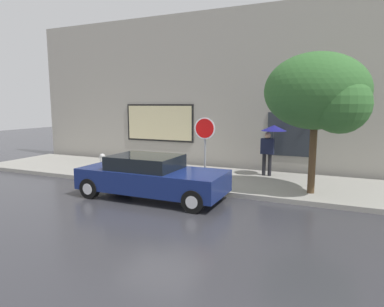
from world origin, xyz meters
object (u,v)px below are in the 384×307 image
at_px(parked_car, 151,177).
at_px(pedestrian_with_umbrella, 272,136).
at_px(stop_sign, 205,137).
at_px(street_tree, 321,94).
at_px(fire_hydrant, 103,164).

distance_m(parked_car, pedestrian_with_umbrella, 5.15).
xyz_separation_m(parked_car, stop_sign, (1.10, 1.80, 1.12)).
height_order(street_tree, stop_sign, street_tree).
relative_size(parked_car, pedestrian_with_umbrella, 2.33).
bearing_deg(street_tree, fire_hydrant, -179.38).
relative_size(street_tree, stop_sign, 1.85).
xyz_separation_m(fire_hydrant, pedestrian_with_umbrella, (6.34, 2.22, 1.17)).
bearing_deg(pedestrian_with_umbrella, street_tree, -49.84).
bearing_deg(pedestrian_with_umbrella, stop_sign, -129.23).
bearing_deg(fire_hydrant, parked_car, -28.93).
xyz_separation_m(fire_hydrant, stop_sign, (4.48, -0.07, 1.25)).
relative_size(fire_hydrant, stop_sign, 0.34).
height_order(pedestrian_with_umbrella, stop_sign, stop_sign).
xyz_separation_m(street_tree, stop_sign, (-3.66, -0.16, -1.43)).
relative_size(pedestrian_with_umbrella, street_tree, 0.46).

